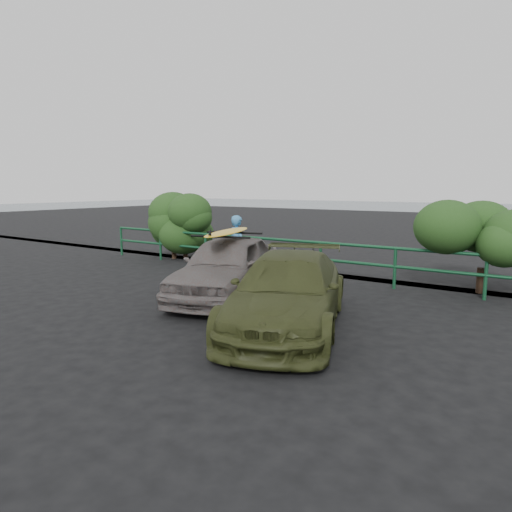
% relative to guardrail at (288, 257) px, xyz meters
% --- Properties ---
extents(ground, '(80.00, 80.00, 0.00)m').
position_rel_guardrail_xyz_m(ground, '(0.00, -5.00, -0.52)').
color(ground, black).
extents(ocean, '(200.00, 200.00, 0.00)m').
position_rel_guardrail_xyz_m(ocean, '(0.00, 55.00, -0.52)').
color(ocean, '#556168').
rests_on(ocean, ground).
extents(guardrail, '(14.00, 0.08, 1.04)m').
position_rel_guardrail_xyz_m(guardrail, '(0.00, 0.00, 0.00)').
color(guardrail, '#144729').
rests_on(guardrail, ground).
extents(shrub_left, '(3.20, 2.40, 2.05)m').
position_rel_guardrail_xyz_m(shrub_left, '(-4.80, 0.40, 0.50)').
color(shrub_left, '#24481A').
rests_on(shrub_left, ground).
extents(shrub_right, '(3.20, 2.40, 2.42)m').
position_rel_guardrail_xyz_m(shrub_right, '(5.00, 0.50, 0.69)').
color(shrub_right, '#24481A').
rests_on(shrub_right, ground).
extents(sedan, '(2.79, 4.44, 1.41)m').
position_rel_guardrail_xyz_m(sedan, '(0.18, -3.00, 0.18)').
color(sedan, '#635B59').
rests_on(sedan, ground).
extents(olive_vehicle, '(3.25, 4.81, 1.29)m').
position_rel_guardrail_xyz_m(olive_vehicle, '(2.40, -4.17, 0.13)').
color(olive_vehicle, '#343A19').
rests_on(olive_vehicle, ground).
extents(man, '(0.73, 0.62, 1.69)m').
position_rel_guardrail_xyz_m(man, '(-1.26, -0.65, 0.32)').
color(man, '#3F87BE').
rests_on(man, ground).
extents(roof_rack, '(1.56, 1.29, 0.04)m').
position_rel_guardrail_xyz_m(roof_rack, '(0.18, -3.00, 0.91)').
color(roof_rack, black).
rests_on(roof_rack, sedan).
extents(surfboard, '(1.16, 2.42, 0.07)m').
position_rel_guardrail_xyz_m(surfboard, '(0.18, -3.00, 0.97)').
color(surfboard, gold).
rests_on(surfboard, roof_rack).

